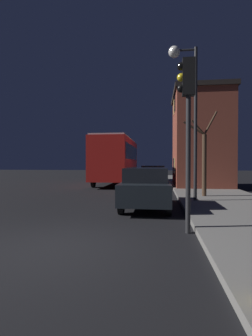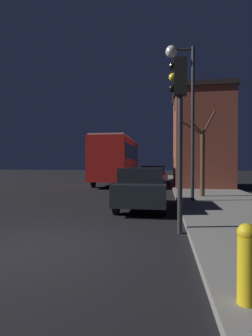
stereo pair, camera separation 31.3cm
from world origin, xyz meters
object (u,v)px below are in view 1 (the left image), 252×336
object	(u,v)px
bare_tree	(204,158)
car_near_lane	(146,187)
streetlamp	(185,88)
car_mid_lane	(153,176)
traffic_light	(187,108)
bus	(117,157)

from	to	relation	value
bare_tree	car_near_lane	xyz separation A→B (m)	(-2.61, -3.00, -1.18)
streetlamp	car_near_lane	distance (m)	4.61
streetlamp	car_near_lane	xyz separation A→B (m)	(-1.57, -1.40, -4.10)
bare_tree	car_mid_lane	xyz separation A→B (m)	(-2.56, 6.00, -1.17)
traffic_light	bus	size ratio (longest dim) A/B	0.47
traffic_light	bus	distance (m)	15.14
bus	car_mid_lane	world-z (taller)	bus
car_near_lane	bus	bearing A→B (deg)	105.05
bus	traffic_light	bearing A→B (deg)	-74.06
bare_tree	bus	distance (m)	9.87
bare_tree	car_near_lane	bearing A→B (deg)	-130.98
car_near_lane	car_mid_lane	world-z (taller)	car_mid_lane
bus	car_mid_lane	distance (m)	3.96
streetlamp	car_near_lane	world-z (taller)	streetlamp
streetlamp	traffic_light	world-z (taller)	streetlamp
traffic_light	car_mid_lane	distance (m)	12.66
bus	car_mid_lane	bearing A→B (deg)	-35.04
streetlamp	traffic_light	distance (m)	5.17
bare_tree	car_mid_lane	distance (m)	6.63
streetlamp	bare_tree	world-z (taller)	streetlamp
traffic_light	bare_tree	bearing A→B (deg)	77.26
traffic_light	car_near_lane	xyz separation A→B (m)	(-1.16, 3.41, -2.26)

